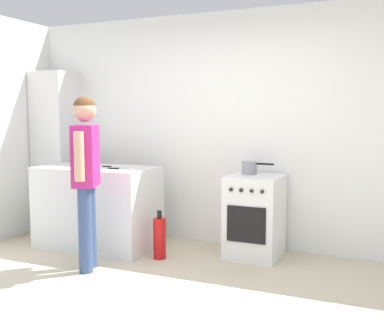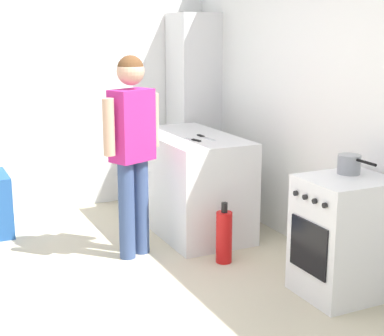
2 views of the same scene
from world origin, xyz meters
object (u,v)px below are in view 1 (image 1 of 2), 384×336
at_px(knife_paring, 111,168).
at_px(fire_extinguisher, 159,238).
at_px(person, 86,168).
at_px(oven_left, 255,216).
at_px(larder_cabinet, 57,152).
at_px(pot, 250,168).
at_px(knife_chef, 114,167).

relative_size(knife_paring, fire_extinguisher, 0.42).
height_order(knife_paring, person, person).
relative_size(knife_paring, person, 0.13).
distance_m(oven_left, larder_cabinet, 2.71).
relative_size(pot, knife_chef, 1.10).
bearing_deg(larder_cabinet, knife_paring, -25.35).
xyz_separation_m(knife_paring, larder_cabinet, (-1.20, 0.57, 0.09)).
distance_m(pot, fire_extinguisher, 1.19).
bearing_deg(knife_chef, pot, 16.17).
bearing_deg(oven_left, pot, 137.81).
height_order(knife_paring, larder_cabinet, larder_cabinet).
distance_m(oven_left, person, 1.79).
height_order(pot, larder_cabinet, larder_cabinet).
xyz_separation_m(pot, knife_chef, (-1.42, -0.41, -0.01)).
distance_m(knife_paring, person, 0.63).
distance_m(pot, person, 1.69).
xyz_separation_m(oven_left, larder_cabinet, (-2.65, 0.10, 0.57)).
relative_size(oven_left, larder_cabinet, 0.42).
bearing_deg(fire_extinguisher, pot, 35.96).
bearing_deg(knife_paring, fire_extinguisher, -1.31).
bearing_deg(larder_cabinet, oven_left, -2.21).
height_order(oven_left, knife_chef, knife_chef).
height_order(pot, person, person).
bearing_deg(larder_cabinet, person, -41.58).
relative_size(pot, larder_cabinet, 0.17).
bearing_deg(fire_extinguisher, oven_left, 28.78).
relative_size(knife_paring, knife_chef, 0.68).
height_order(fire_extinguisher, larder_cabinet, larder_cabinet).
bearing_deg(knife_paring, knife_chef, 112.48).
height_order(knife_chef, person, person).
xyz_separation_m(knife_chef, fire_extinguisher, (0.64, -0.15, -0.69)).
bearing_deg(knife_chef, knife_paring, -67.52).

